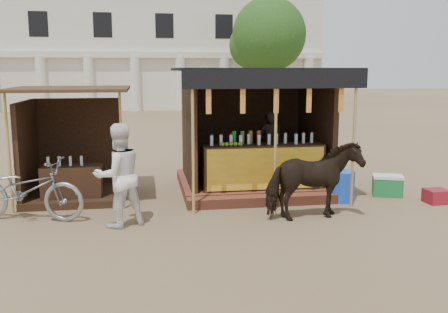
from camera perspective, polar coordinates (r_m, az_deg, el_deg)
name	(u,v)px	position (r m, az deg, el deg)	size (l,w,h in m)	color
ground	(239,239)	(8.31, 1.77, -9.39)	(120.00, 120.00, 0.00)	#846B4C
main_stall	(256,146)	(11.47, 3.64, 1.25)	(3.60, 3.61, 2.78)	brown
secondary_stall	(66,159)	(11.23, -17.56, -0.27)	(2.40, 2.40, 2.38)	#372214
cow	(313,181)	(9.29, 10.16, -2.78)	(0.79, 1.73, 1.46)	black
motorbike	(26,190)	(9.85, -21.71, -3.54)	(0.76, 2.19, 1.15)	gray
bystander	(119,175)	(8.93, -11.94, -2.13)	(0.89, 0.69, 1.83)	white
blue_barrel	(342,186)	(10.77, 13.36, -3.35)	(0.51, 0.51, 0.65)	blue
red_crate	(436,196)	(11.31, 23.11, -4.20)	(0.44, 0.42, 0.29)	maroon
cooler	(387,185)	(11.56, 18.17, -3.15)	(0.75, 0.64, 0.46)	#197335
background_building	(135,52)	(37.67, -10.10, 11.65)	(26.00, 7.45, 8.18)	silver
tree	(265,37)	(30.78, 4.75, 13.41)	(4.50, 4.40, 7.00)	#382314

